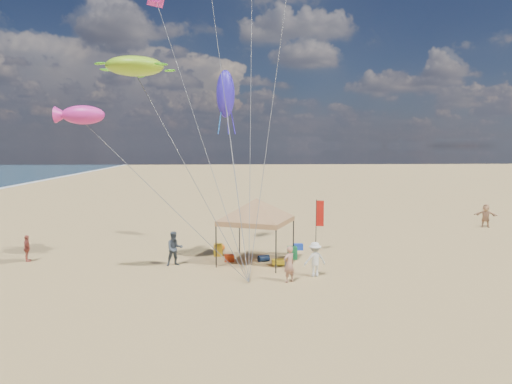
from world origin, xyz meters
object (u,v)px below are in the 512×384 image
feather_flag (319,217)px  cooler_red (229,258)px  chair_yellow (218,250)px  person_far_c (486,216)px  canopy_tent (256,201)px  person_near_a (289,264)px  beach_cart (281,262)px  person_near_c (315,259)px  person_far_a (27,248)px  cooler_blue (298,247)px  person_near_b (175,249)px  chair_green (292,253)px

feather_flag → cooler_red: 6.23m
chair_yellow → person_far_c: person_far_c is taller
canopy_tent → person_near_a: 4.69m
beach_cart → person_near_c: person_near_c is taller
beach_cart → person_far_a: person_far_a is taller
cooler_blue → person_near_b: person_near_b is taller
chair_yellow → person_near_a: size_ratio=0.41×
canopy_tent → cooler_red: bearing=164.9°
chair_green → person_near_a: 4.58m
person_near_b → person_far_a: 8.30m
canopy_tent → chair_yellow: (-2.09, 1.78, -3.04)m
person_near_b → person_far_a: size_ratio=1.24×
cooler_red → person_far_a: (-11.08, 0.70, 0.55)m
canopy_tent → person_far_a: (-12.53, 1.09, -2.65)m
canopy_tent → person_near_c: bearing=-47.2°
feather_flag → person_far_c: 16.42m
feather_flag → person_near_c: (-1.32, -5.66, -1.23)m
cooler_blue → person_far_c: size_ratio=0.29×
person_near_a → person_near_b: (-5.65, 3.41, 0.06)m
canopy_tent → feather_flag: bearing=35.0°
person_near_a → person_far_c: person_far_c is taller
feather_flag → person_far_a: (-16.52, -1.70, -1.34)m
person_near_a → person_near_b: bearing=-64.1°
chair_yellow → beach_cart: chair_yellow is taller
cooler_blue → beach_cart: bearing=-112.4°
canopy_tent → person_near_c: (2.66, -2.88, -2.54)m
canopy_tent → beach_cart: bearing=-28.3°
person_near_b → person_near_c: (7.02, -2.57, -0.07)m
canopy_tent → cooler_blue: (2.78, 3.01, -3.20)m
chair_yellow → person_far_a: size_ratio=0.47×
cooler_blue → person_near_a: (-1.49, -6.73, 0.66)m
chair_green → person_far_c: size_ratio=0.38×
feather_flag → person_near_b: size_ratio=1.70×
beach_cart → person_near_a: (0.03, -3.05, 0.65)m
cooler_red → person_far_c: size_ratio=0.29×
canopy_tent → person_near_c: 4.67m
canopy_tent → person_near_b: canopy_tent is taller
person_far_a → person_far_c: bearing=-85.8°
beach_cart → person_far_a: 13.92m
cooler_blue → person_far_a: 15.44m
canopy_tent → person_far_c: canopy_tent is taller
person_far_c → person_near_c: bearing=-110.7°
cooler_red → person_near_c: 5.30m
person_far_c → cooler_blue: bearing=-125.7°
person_near_b → person_far_c: size_ratio=1.00×
person_near_c → person_far_a: person_near_c is taller
person_far_a → cooler_red: bearing=-105.5°
beach_cart → person_near_a: person_near_a is taller
cooler_blue → person_near_a: person_near_a is taller
chair_green → feather_flag: bearing=46.8°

